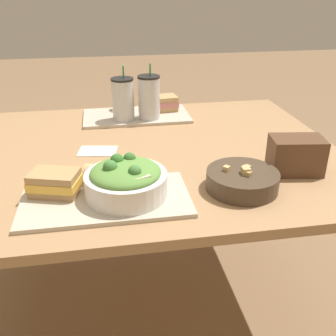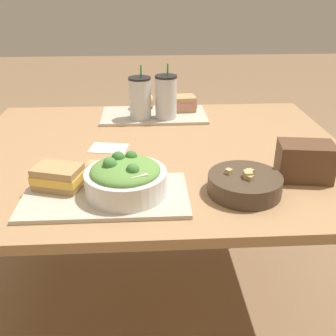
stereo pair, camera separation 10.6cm
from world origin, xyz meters
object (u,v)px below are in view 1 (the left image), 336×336
(baguette_far, at_px, (124,103))
(napkin_folded, at_px, (98,151))
(baguette_near, at_px, (106,174))
(drink_cup_red, at_px, (149,99))
(sandwich_far, at_px, (162,103))
(drink_cup_dark, at_px, (123,101))
(chip_bag, at_px, (296,155))
(salad_bowl, at_px, (126,180))
(soup_bowl, at_px, (242,180))
(sandwich_near, at_px, (55,183))

(baguette_far, height_order, napkin_folded, baguette_far)
(baguette_near, xyz_separation_m, baguette_far, (0.10, 0.70, 0.00))
(drink_cup_red, bearing_deg, baguette_far, 124.10)
(drink_cup_red, bearing_deg, sandwich_far, 54.30)
(baguette_near, distance_m, sandwich_far, 0.71)
(drink_cup_dark, bearing_deg, drink_cup_red, 0.00)
(baguette_far, relative_size, napkin_folded, 0.67)
(sandwich_far, bearing_deg, chip_bag, -69.98)
(sandwich_far, xyz_separation_m, baguette_far, (-0.17, 0.04, -0.00))
(sandwich_far, relative_size, baguette_far, 1.42)
(salad_bowl, xyz_separation_m, drink_cup_dark, (0.04, 0.64, 0.03))
(soup_bowl, xyz_separation_m, drink_cup_red, (-0.18, 0.63, 0.07))
(soup_bowl, relative_size, baguette_far, 2.15)
(chip_bag, height_order, napkin_folded, chip_bag)
(drink_cup_dark, bearing_deg, napkin_folded, -110.92)
(salad_bowl, bearing_deg, sandwich_far, 73.70)
(drink_cup_dark, xyz_separation_m, chip_bag, (0.49, -0.56, -0.04))
(salad_bowl, relative_size, baguette_near, 1.73)
(sandwich_near, xyz_separation_m, napkin_folded, (0.11, 0.30, -0.04))
(salad_bowl, bearing_deg, chip_bag, 8.59)
(salad_bowl, relative_size, soup_bowl, 1.08)
(baguette_far, bearing_deg, baguette_near, 159.65)
(napkin_folded, bearing_deg, drink_cup_red, 53.26)
(sandwich_near, distance_m, chip_bag, 0.71)
(sandwich_near, xyz_separation_m, chip_bag, (0.71, 0.04, 0.01))
(baguette_near, height_order, chip_bag, chip_bag)
(salad_bowl, bearing_deg, napkin_folded, 102.51)
(drink_cup_red, height_order, chip_bag, drink_cup_red)
(drink_cup_dark, height_order, drink_cup_red, drink_cup_red)
(sandwich_far, bearing_deg, salad_bowl, -111.60)
(sandwich_near, height_order, napkin_folded, sandwich_near)
(drink_cup_dark, bearing_deg, salad_bowl, -93.31)
(sandwich_near, xyz_separation_m, drink_cup_red, (0.33, 0.59, 0.05))
(chip_bag, bearing_deg, baguette_far, 132.76)
(soup_bowl, bearing_deg, sandwich_far, 98.82)
(soup_bowl, height_order, drink_cup_dark, drink_cup_dark)
(sandwich_far, bearing_deg, soup_bowl, -86.49)
(baguette_near, height_order, sandwich_far, sandwich_far)
(soup_bowl, bearing_deg, baguette_far, 109.85)
(baguette_near, bearing_deg, baguette_far, 5.50)
(soup_bowl, distance_m, napkin_folded, 0.53)
(soup_bowl, relative_size, baguette_near, 1.60)
(baguette_near, distance_m, baguette_far, 0.70)
(soup_bowl, xyz_separation_m, baguette_near, (-0.38, 0.08, 0.01))
(soup_bowl, height_order, drink_cup_red, drink_cup_red)
(soup_bowl, height_order, sandwich_far, sandwich_far)
(baguette_near, height_order, drink_cup_red, drink_cup_red)
(salad_bowl, distance_m, sandwich_far, 0.76)
(drink_cup_red, distance_m, chip_bag, 0.67)
(baguette_far, distance_m, napkin_folded, 0.45)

